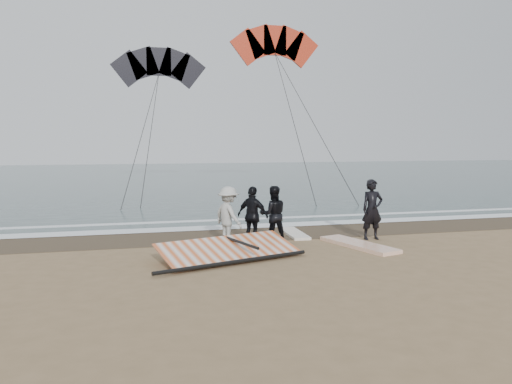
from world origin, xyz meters
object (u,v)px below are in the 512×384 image
Objects in this scene: man_main at (372,209)px; board_cream at (294,233)px; board_white at (359,245)px; sail_rig at (226,251)px.

board_cream is (-2.18, 1.40, -0.93)m from man_main.
board_cream is at bearing 102.38° from board_white.
sail_rig is (-2.90, -2.82, 0.15)m from board_cream.
man_main is 0.92× the size of board_cream.
man_main is 0.70× the size of board_white.
board_cream is 0.50× the size of sail_rig.
board_white reaches higher than board_cream.
sail_rig is (-4.19, -0.51, 0.14)m from board_white.
sail_rig is (-5.08, -1.42, -0.78)m from man_main.
man_main is 1.57m from board_white.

